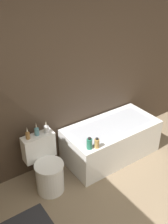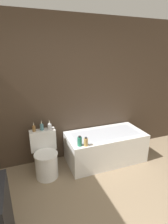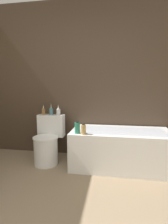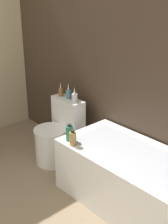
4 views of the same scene
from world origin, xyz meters
name	(u,v)px [view 1 (image 1 of 4)]	position (x,y,z in m)	size (l,w,h in m)	color
wall_back_tiled	(46,83)	(0.00, 2.35, 1.30)	(6.40, 0.06, 2.60)	#423326
bathtub	(111,140)	(0.83, 1.94, 0.28)	(1.45, 0.72, 0.55)	white
toilet	(46,168)	(-0.30, 1.91, 0.32)	(0.43, 0.54, 0.73)	white
vase_gold	(28,135)	(-0.43, 2.09, 0.79)	(0.06, 0.06, 0.17)	olive
vase_silver	(37,131)	(-0.30, 2.10, 0.80)	(0.06, 0.06, 0.19)	teal
vase_bronze	(46,128)	(-0.17, 2.08, 0.80)	(0.07, 0.07, 0.18)	silver
shampoo_bottle_tall	(89,144)	(0.23, 1.68, 0.63)	(0.07, 0.07, 0.17)	#267259
shampoo_bottle_short	(97,143)	(0.32, 1.64, 0.62)	(0.07, 0.07, 0.15)	tan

